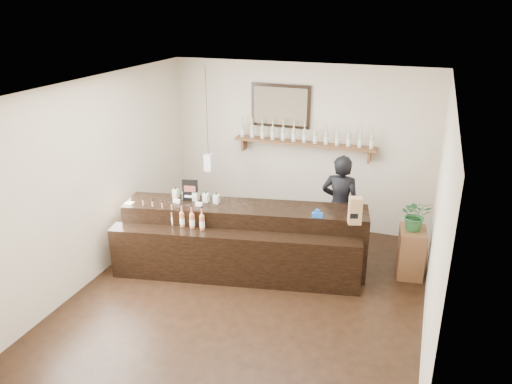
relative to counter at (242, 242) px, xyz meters
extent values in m
plane|color=black|center=(0.33, -0.57, -0.46)|extent=(5.00, 5.00, 0.00)
plane|color=beige|center=(0.33, 1.93, 0.94)|extent=(4.50, 0.00, 4.50)
plane|color=beige|center=(0.33, -3.07, 0.94)|extent=(4.50, 0.00, 4.50)
plane|color=beige|center=(-1.92, -0.57, 0.94)|extent=(0.00, 5.00, 5.00)
plane|color=beige|center=(2.58, -0.57, 0.94)|extent=(0.00, 5.00, 5.00)
plane|color=white|center=(0.33, -0.57, 2.34)|extent=(5.00, 5.00, 0.00)
cube|color=brown|center=(0.43, 1.80, 1.04)|extent=(2.40, 0.25, 0.04)
cube|color=brown|center=(-0.65, 1.83, 0.92)|extent=(0.04, 0.20, 0.20)
cube|color=brown|center=(1.51, 1.83, 0.92)|extent=(0.04, 0.20, 0.20)
cube|color=black|center=(-0.02, 1.90, 1.62)|extent=(1.02, 0.04, 0.72)
cube|color=#3F3328|center=(-0.02, 1.87, 1.62)|extent=(0.92, 0.01, 0.62)
cube|color=white|center=(-0.97, 1.03, 0.79)|extent=(0.12, 0.12, 0.28)
cylinder|color=black|center=(-0.97, 1.03, 1.64)|extent=(0.01, 0.01, 1.41)
cylinder|color=#AFC6A5|center=(-0.67, 1.80, 1.16)|extent=(0.07, 0.07, 0.20)
cone|color=#AFC6A5|center=(-0.67, 1.80, 1.29)|extent=(0.07, 0.07, 0.05)
cylinder|color=#AFC6A5|center=(-0.67, 1.80, 1.35)|extent=(0.02, 0.02, 0.07)
cylinder|color=gold|center=(-0.67, 1.80, 1.40)|extent=(0.03, 0.03, 0.02)
cylinder|color=white|center=(-0.67, 1.80, 1.14)|extent=(0.07, 0.07, 0.09)
cylinder|color=#AFC6A5|center=(-0.48, 1.80, 1.16)|extent=(0.07, 0.07, 0.20)
cone|color=#AFC6A5|center=(-0.48, 1.80, 1.29)|extent=(0.07, 0.07, 0.05)
cylinder|color=#AFC6A5|center=(-0.48, 1.80, 1.35)|extent=(0.02, 0.02, 0.07)
cylinder|color=gold|center=(-0.48, 1.80, 1.40)|extent=(0.03, 0.03, 0.02)
cylinder|color=white|center=(-0.48, 1.80, 1.14)|extent=(0.07, 0.07, 0.09)
cylinder|color=#AFC6A5|center=(-0.30, 1.80, 1.16)|extent=(0.07, 0.07, 0.20)
cone|color=#AFC6A5|center=(-0.30, 1.80, 1.29)|extent=(0.07, 0.07, 0.05)
cylinder|color=#AFC6A5|center=(-0.30, 1.80, 1.35)|extent=(0.02, 0.02, 0.07)
cylinder|color=gold|center=(-0.30, 1.80, 1.40)|extent=(0.03, 0.03, 0.02)
cylinder|color=white|center=(-0.30, 1.80, 1.14)|extent=(0.07, 0.07, 0.09)
cylinder|color=#AFC6A5|center=(-0.12, 1.80, 1.16)|extent=(0.07, 0.07, 0.20)
cone|color=#AFC6A5|center=(-0.12, 1.80, 1.29)|extent=(0.07, 0.07, 0.05)
cylinder|color=#AFC6A5|center=(-0.12, 1.80, 1.35)|extent=(0.02, 0.02, 0.07)
cylinder|color=gold|center=(-0.12, 1.80, 1.40)|extent=(0.03, 0.03, 0.02)
cylinder|color=white|center=(-0.12, 1.80, 1.14)|extent=(0.07, 0.07, 0.09)
cylinder|color=#AFC6A5|center=(0.07, 1.80, 1.16)|extent=(0.07, 0.07, 0.20)
cone|color=#AFC6A5|center=(0.07, 1.80, 1.29)|extent=(0.07, 0.07, 0.05)
cylinder|color=#AFC6A5|center=(0.07, 1.80, 1.35)|extent=(0.02, 0.02, 0.07)
cylinder|color=gold|center=(0.07, 1.80, 1.40)|extent=(0.03, 0.03, 0.02)
cylinder|color=white|center=(0.07, 1.80, 1.14)|extent=(0.07, 0.07, 0.09)
cylinder|color=#AFC6A5|center=(0.25, 1.80, 1.16)|extent=(0.07, 0.07, 0.20)
cone|color=#AFC6A5|center=(0.25, 1.80, 1.29)|extent=(0.07, 0.07, 0.05)
cylinder|color=#AFC6A5|center=(0.25, 1.80, 1.35)|extent=(0.02, 0.02, 0.07)
cylinder|color=gold|center=(0.25, 1.80, 1.40)|extent=(0.03, 0.03, 0.02)
cylinder|color=white|center=(0.25, 1.80, 1.14)|extent=(0.07, 0.07, 0.09)
cylinder|color=#AFC6A5|center=(0.43, 1.80, 1.16)|extent=(0.07, 0.07, 0.20)
cone|color=#AFC6A5|center=(0.43, 1.80, 1.29)|extent=(0.07, 0.07, 0.05)
cylinder|color=#AFC6A5|center=(0.43, 1.80, 1.35)|extent=(0.02, 0.02, 0.07)
cylinder|color=gold|center=(0.43, 1.80, 1.40)|extent=(0.03, 0.03, 0.02)
cylinder|color=white|center=(0.43, 1.80, 1.14)|extent=(0.07, 0.07, 0.09)
cylinder|color=#AFC6A5|center=(0.62, 1.80, 1.16)|extent=(0.07, 0.07, 0.20)
cone|color=#AFC6A5|center=(0.62, 1.80, 1.29)|extent=(0.07, 0.07, 0.05)
cylinder|color=#AFC6A5|center=(0.62, 1.80, 1.35)|extent=(0.02, 0.02, 0.07)
cylinder|color=gold|center=(0.62, 1.80, 1.40)|extent=(0.03, 0.03, 0.02)
cylinder|color=white|center=(0.62, 1.80, 1.14)|extent=(0.07, 0.07, 0.09)
cylinder|color=#AFC6A5|center=(0.80, 1.80, 1.16)|extent=(0.07, 0.07, 0.20)
cone|color=#AFC6A5|center=(0.80, 1.80, 1.29)|extent=(0.07, 0.07, 0.05)
cylinder|color=#AFC6A5|center=(0.80, 1.80, 1.35)|extent=(0.02, 0.02, 0.07)
cylinder|color=gold|center=(0.80, 1.80, 1.40)|extent=(0.03, 0.03, 0.02)
cylinder|color=white|center=(0.80, 1.80, 1.14)|extent=(0.07, 0.07, 0.09)
cylinder|color=#AFC6A5|center=(0.98, 1.80, 1.16)|extent=(0.07, 0.07, 0.20)
cone|color=#AFC6A5|center=(0.98, 1.80, 1.29)|extent=(0.07, 0.07, 0.05)
cylinder|color=#AFC6A5|center=(0.98, 1.80, 1.35)|extent=(0.02, 0.02, 0.07)
cylinder|color=gold|center=(0.98, 1.80, 1.40)|extent=(0.03, 0.03, 0.02)
cylinder|color=white|center=(0.98, 1.80, 1.14)|extent=(0.07, 0.07, 0.09)
cylinder|color=#AFC6A5|center=(1.17, 1.80, 1.16)|extent=(0.07, 0.07, 0.20)
cone|color=#AFC6A5|center=(1.17, 1.80, 1.29)|extent=(0.07, 0.07, 0.05)
cylinder|color=#AFC6A5|center=(1.17, 1.80, 1.35)|extent=(0.02, 0.02, 0.07)
cylinder|color=gold|center=(1.17, 1.80, 1.40)|extent=(0.03, 0.03, 0.02)
cylinder|color=white|center=(1.17, 1.80, 1.14)|extent=(0.07, 0.07, 0.09)
cylinder|color=#AFC6A5|center=(1.35, 1.80, 1.16)|extent=(0.07, 0.07, 0.20)
cone|color=#AFC6A5|center=(1.35, 1.80, 1.29)|extent=(0.07, 0.07, 0.05)
cylinder|color=#AFC6A5|center=(1.35, 1.80, 1.35)|extent=(0.02, 0.02, 0.07)
cylinder|color=gold|center=(1.35, 1.80, 1.40)|extent=(0.03, 0.03, 0.02)
cylinder|color=white|center=(1.35, 1.80, 1.14)|extent=(0.07, 0.07, 0.09)
cylinder|color=#AFC6A5|center=(1.53, 1.80, 1.16)|extent=(0.07, 0.07, 0.20)
cone|color=#AFC6A5|center=(1.53, 1.80, 1.29)|extent=(0.07, 0.07, 0.05)
cylinder|color=#AFC6A5|center=(1.53, 1.80, 1.35)|extent=(0.02, 0.02, 0.07)
cylinder|color=gold|center=(1.53, 1.80, 1.40)|extent=(0.03, 0.03, 0.02)
cylinder|color=white|center=(1.53, 1.80, 1.14)|extent=(0.07, 0.07, 0.09)
cube|color=black|center=(0.01, 0.13, 0.03)|extent=(3.55, 1.29, 0.98)
cube|color=black|center=(0.01, -0.33, -0.09)|extent=(3.49, 0.98, 0.74)
cube|color=white|center=(-0.97, -0.10, 0.55)|extent=(0.10, 0.04, 0.05)
cube|color=white|center=(-0.61, -0.10, 0.55)|extent=(0.10, 0.04, 0.05)
cube|color=#EFEA92|center=(-1.62, -0.33, 0.34)|extent=(0.12, 0.12, 0.12)
cube|color=#EFEA92|center=(-1.62, -0.33, 0.46)|extent=(0.12, 0.12, 0.12)
cube|color=#AFC6A5|center=(-1.07, 0.08, 0.59)|extent=(0.08, 0.08, 0.13)
cube|color=#CB9EAB|center=(-1.07, 0.03, 0.59)|extent=(0.07, 0.00, 0.06)
cylinder|color=black|center=(-1.07, 0.08, 0.67)|extent=(0.02, 0.02, 0.03)
cube|color=#AFC6A5|center=(-0.91, 0.08, 0.59)|extent=(0.08, 0.08, 0.13)
cube|color=#CB9EAB|center=(-0.91, 0.03, 0.59)|extent=(0.07, 0.00, 0.06)
cylinder|color=black|center=(-0.91, 0.08, 0.67)|extent=(0.02, 0.02, 0.03)
cube|color=#AFC6A5|center=(-0.74, 0.08, 0.59)|extent=(0.08, 0.08, 0.13)
cube|color=#CB9EAB|center=(-0.74, 0.03, 0.59)|extent=(0.07, 0.00, 0.06)
cylinder|color=black|center=(-0.74, 0.08, 0.67)|extent=(0.02, 0.02, 0.03)
cube|color=#AFC6A5|center=(-0.58, 0.08, 0.59)|extent=(0.08, 0.08, 0.13)
cube|color=#CB9EAB|center=(-0.58, 0.03, 0.59)|extent=(0.07, 0.00, 0.06)
cylinder|color=black|center=(-0.58, 0.08, 0.67)|extent=(0.02, 0.02, 0.03)
cube|color=#AFC6A5|center=(-0.41, 0.08, 0.59)|extent=(0.08, 0.08, 0.13)
cube|color=#CB9EAB|center=(-0.41, 0.03, 0.59)|extent=(0.07, 0.00, 0.06)
cylinder|color=black|center=(-0.41, 0.08, 0.67)|extent=(0.02, 0.02, 0.03)
cylinder|color=#B5673D|center=(-1.38, -0.33, 0.38)|extent=(0.07, 0.07, 0.20)
cone|color=#B5673D|center=(-1.38, -0.33, 0.51)|extent=(0.07, 0.07, 0.05)
cylinder|color=#B5673D|center=(-1.38, -0.33, 0.57)|extent=(0.02, 0.02, 0.07)
cylinder|color=black|center=(-1.38, -0.33, 0.62)|extent=(0.03, 0.03, 0.02)
cylinder|color=white|center=(-1.38, -0.33, 0.36)|extent=(0.07, 0.07, 0.09)
cylinder|color=#B5673D|center=(-1.23, -0.33, 0.38)|extent=(0.07, 0.07, 0.20)
cone|color=#B5673D|center=(-1.23, -0.33, 0.51)|extent=(0.07, 0.07, 0.05)
cylinder|color=#B5673D|center=(-1.23, -0.33, 0.57)|extent=(0.02, 0.02, 0.07)
cylinder|color=black|center=(-1.23, -0.33, 0.62)|extent=(0.03, 0.03, 0.02)
cylinder|color=white|center=(-1.23, -0.33, 0.36)|extent=(0.07, 0.07, 0.09)
cylinder|color=#B5673D|center=(-1.07, -0.33, 0.38)|extent=(0.07, 0.07, 0.20)
cone|color=#B5673D|center=(-1.07, -0.33, 0.51)|extent=(0.07, 0.07, 0.05)
cylinder|color=#B5673D|center=(-1.07, -0.33, 0.57)|extent=(0.02, 0.02, 0.07)
cylinder|color=black|center=(-1.07, -0.33, 0.62)|extent=(0.03, 0.03, 0.02)
cylinder|color=white|center=(-1.07, -0.33, 0.36)|extent=(0.07, 0.07, 0.09)
cylinder|color=#B5673D|center=(-0.92, -0.33, 0.38)|extent=(0.07, 0.07, 0.20)
cone|color=#B5673D|center=(-0.92, -0.33, 0.51)|extent=(0.07, 0.07, 0.05)
cylinder|color=#B5673D|center=(-0.92, -0.33, 0.57)|extent=(0.02, 0.02, 0.07)
cylinder|color=black|center=(-0.92, -0.33, 0.62)|extent=(0.03, 0.03, 0.02)
cylinder|color=white|center=(-0.92, -0.33, 0.36)|extent=(0.07, 0.07, 0.09)
cylinder|color=#B5673D|center=(-0.76, -0.33, 0.38)|extent=(0.07, 0.07, 0.20)
cone|color=#B5673D|center=(-0.76, -0.33, 0.51)|extent=(0.07, 0.07, 0.05)
cylinder|color=#B5673D|center=(-0.76, -0.33, 0.57)|extent=(0.02, 0.02, 0.07)
cylinder|color=black|center=(-0.76, -0.33, 0.62)|extent=(0.03, 0.03, 0.02)
cylinder|color=white|center=(-0.76, -0.33, 0.36)|extent=(0.07, 0.07, 0.09)
cylinder|color=#B5673D|center=(-0.61, -0.33, 0.38)|extent=(0.07, 0.07, 0.20)
cone|color=#B5673D|center=(-0.61, -0.33, 0.51)|extent=(0.07, 0.07, 0.05)
cylinder|color=#B5673D|center=(-0.61, -0.33, 0.57)|extent=(0.02, 0.02, 0.07)
cylinder|color=black|center=(-0.61, -0.33, 0.62)|extent=(0.03, 0.03, 0.02)
cylinder|color=white|center=(-0.61, -0.33, 0.36)|extent=(0.07, 0.07, 0.09)
cylinder|color=#B5673D|center=(-0.46, -0.33, 0.38)|extent=(0.07, 0.07, 0.20)
cone|color=#B5673D|center=(-0.46, -0.33, 0.51)|extent=(0.07, 0.07, 0.05)
cylinder|color=#B5673D|center=(-0.46, -0.33, 0.57)|extent=(0.02, 0.02, 0.07)
cylinder|color=black|center=(-0.46, -0.33, 0.62)|extent=(0.03, 0.03, 0.02)
cylinder|color=white|center=(-0.46, -0.33, 0.36)|extent=(0.07, 0.07, 0.09)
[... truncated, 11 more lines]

